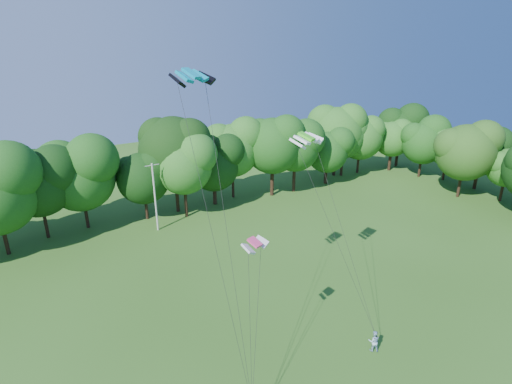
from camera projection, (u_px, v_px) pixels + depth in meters
utility_pole at (155, 197)px, 46.98m from camera, size 1.68×0.21×8.41m
kite_flyer_right at (374, 341)px, 29.19m from camera, size 1.04×0.99×1.69m
kite_teal at (191, 73)px, 22.79m from camera, size 2.91×1.99×0.63m
kite_green at (306, 136)px, 29.88m from camera, size 3.17×2.15×0.57m
kite_pink at (255, 242)px, 24.12m from camera, size 1.93×1.32×0.42m
tree_back_center at (173, 147)px, 50.79m from camera, size 9.76×9.76×14.19m
tree_back_east at (344, 135)px, 66.10m from camera, size 7.69×7.69×11.19m
tree_flank_east at (467, 144)px, 56.17m from camera, size 8.84×8.84×12.85m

